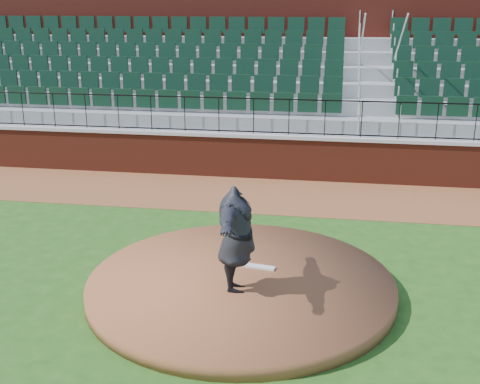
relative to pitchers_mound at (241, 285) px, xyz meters
name	(u,v)px	position (x,y,z in m)	size (l,w,h in m)	color
ground	(227,284)	(-0.30, 0.23, -0.12)	(90.00, 90.00, 0.00)	#224E16
warning_track	(263,194)	(-0.30, 5.63, -0.12)	(34.00, 3.20, 0.01)	brown
field_wall	(271,158)	(-0.30, 7.23, 0.47)	(34.00, 0.35, 1.20)	maroon
wall_cap	(271,136)	(-0.30, 7.23, 1.12)	(34.00, 0.45, 0.10)	#B7B7B7
wall_railing	(271,117)	(-0.30, 7.23, 1.67)	(34.00, 0.05, 1.00)	black
seating_stands	(281,86)	(-0.30, 9.96, 2.18)	(34.00, 5.10, 4.60)	gray
concourse_wall	(289,63)	(-0.30, 12.76, 2.62)	(34.00, 0.50, 5.50)	maroon
pitchers_mound	(241,285)	(0.00, 0.00, 0.00)	(5.43, 5.43, 0.25)	brown
pitching_rubber	(259,267)	(0.26, 0.50, 0.14)	(0.59, 0.15, 0.04)	silver
pitcher	(236,239)	(-0.01, -0.44, 1.05)	(2.28, 0.62, 1.85)	black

